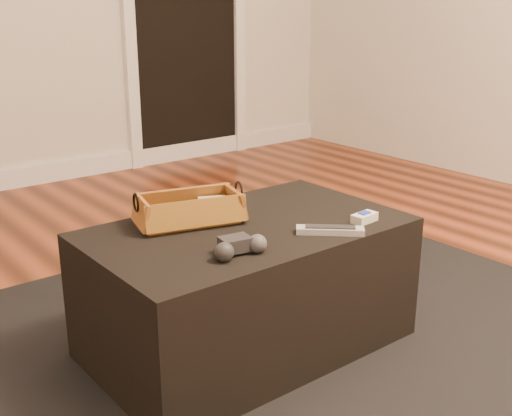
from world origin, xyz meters
TOP-DOWN VIEW (x-y plane):
  - floor at (0.00, 0.00)m, footprint 5.00×5.50m
  - baseboard at (0.00, 2.73)m, footprint 5.00×0.04m
  - doorway_opening at (1.30, 2.73)m, footprint 0.82×0.02m
  - door_jamb_left at (0.85, 2.72)m, footprint 0.08×0.05m
  - door_jamb_right at (1.75, 2.72)m, footprint 0.08×0.05m
  - area_rug at (-0.03, 0.26)m, footprint 2.60×2.00m
  - ottoman at (-0.03, 0.31)m, footprint 1.00×0.60m
  - tv_remote at (-0.18, 0.44)m, footprint 0.18×0.07m
  - cloth_bundle at (-0.07, 0.45)m, footprint 0.11×0.10m
  - wicker_basket at (-0.16, 0.45)m, footprint 0.37×0.26m
  - game_controller at (-0.20, 0.13)m, footprint 0.17×0.10m
  - silver_remote at (0.12, 0.10)m, footprint 0.18×0.17m
  - cream_gadget at (0.28, 0.11)m, footprint 0.09×0.05m

SIDE VIEW (x-z plane):
  - floor at x=0.00m, z-range -0.01..0.00m
  - area_rug at x=-0.03m, z-range 0.00..0.01m
  - baseboard at x=0.00m, z-range 0.00..0.12m
  - ottoman at x=-0.03m, z-range 0.01..0.43m
  - silver_remote at x=0.12m, z-range 0.43..0.45m
  - cream_gadget at x=0.28m, z-range 0.43..0.46m
  - tv_remote at x=-0.18m, z-range 0.44..0.46m
  - game_controller at x=-0.20m, z-range 0.43..0.49m
  - cloth_bundle at x=-0.07m, z-range 0.44..0.50m
  - wicker_basket at x=-0.16m, z-range 0.41..0.53m
  - doorway_opening at x=1.30m, z-range 0.02..2.02m
  - door_jamb_left at x=0.85m, z-range 0.00..2.04m
  - door_jamb_right at x=1.75m, z-range 0.00..2.04m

